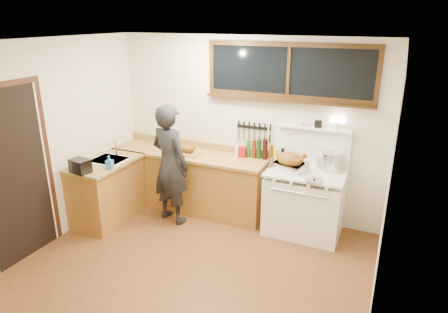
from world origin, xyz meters
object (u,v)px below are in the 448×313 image
at_px(vintage_stove, 305,201).
at_px(roast_turkey, 290,163).
at_px(man, 170,164).
at_px(cutting_board, 188,150).

xyz_separation_m(vintage_stove, roast_turkey, (-0.22, -0.04, 0.53)).
height_order(man, cutting_board, man).
bearing_deg(vintage_stove, roast_turkey, -168.84).
height_order(vintage_stove, roast_turkey, vintage_stove).
distance_m(vintage_stove, man, 1.93).
relative_size(man, cutting_board, 4.51).
distance_m(cutting_board, roast_turkey, 1.56).
bearing_deg(roast_turkey, man, -166.45).
bearing_deg(cutting_board, man, -97.14).
xyz_separation_m(man, roast_turkey, (1.61, 0.39, 0.14)).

